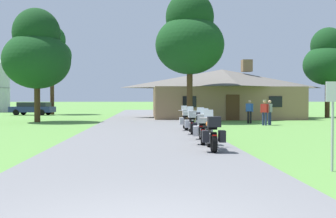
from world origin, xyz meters
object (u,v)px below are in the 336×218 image
object	(u,v)px
motorcycle_blue_third_in_row	(201,125)
motorcycle_orange_farthest_in_row	(186,120)
motorcycle_white_fourth_in_row	(192,122)
motorcycle_blue_second_in_row	(204,129)
metal_signpost_roadside	(333,115)
bystander_blue_shirt_near_lodge	(249,110)
bystander_red_shirt_beside_signpost	(265,111)
bystander_gray_shirt_by_tree	(270,111)
tree_by_lodge_front	(190,37)
tree_left_far	(52,51)
motorcycle_orange_nearest_to_camera	(212,134)
tree_left_near	(37,52)
parked_navy_suv_far_left	(33,108)
tree_right_of_lodge	(328,59)

from	to	relation	value
motorcycle_blue_third_in_row	motorcycle_orange_farthest_in_row	distance (m)	4.71
motorcycle_blue_third_in_row	motorcycle_white_fourth_in_row	distance (m)	2.31
motorcycle_white_fourth_in_row	motorcycle_blue_second_in_row	bearing A→B (deg)	-88.44
motorcycle_orange_farthest_in_row	metal_signpost_roadside	world-z (taller)	metal_signpost_roadside
motorcycle_orange_farthest_in_row	bystander_blue_shirt_near_lodge	distance (m)	8.32
bystander_red_shirt_beside_signpost	bystander_gray_shirt_by_tree	size ratio (longest dim) A/B	1.01
tree_by_lodge_front	tree_left_far	distance (m)	21.18
motorcycle_blue_third_in_row	bystander_red_shirt_beside_signpost	world-z (taller)	bystander_red_shirt_beside_signpost
motorcycle_orange_nearest_to_camera	motorcycle_blue_third_in_row	xyz separation A→B (m)	(0.19, 4.04, 0.00)
bystander_red_shirt_beside_signpost	bystander_gray_shirt_by_tree	world-z (taller)	bystander_red_shirt_beside_signpost
motorcycle_blue_second_in_row	tree_left_near	world-z (taller)	tree_left_near
motorcycle_orange_nearest_to_camera	bystander_red_shirt_beside_signpost	world-z (taller)	bystander_red_shirt_beside_signpost
bystander_red_shirt_beside_signpost	bystander_blue_shirt_near_lodge	bearing A→B (deg)	136.39
motorcycle_blue_third_in_row	tree_left_near	world-z (taller)	tree_left_near
bystander_blue_shirt_near_lodge	bystander_red_shirt_beside_signpost	size ratio (longest dim) A/B	0.99
metal_signpost_roadside	parked_navy_suv_far_left	xyz separation A→B (m)	(-16.70, 34.49, -0.57)
motorcycle_orange_nearest_to_camera	tree_by_lodge_front	xyz separation A→B (m)	(1.11, 16.72, 5.75)
motorcycle_orange_nearest_to_camera	motorcycle_blue_second_in_row	distance (m)	2.06
motorcycle_blue_third_in_row	bystander_blue_shirt_near_lodge	xyz separation A→B (m)	(5.05, 11.17, 0.32)
motorcycle_blue_second_in_row	motorcycle_orange_farthest_in_row	xyz separation A→B (m)	(-0.01, 6.68, 0.00)
tree_left_far	motorcycle_blue_third_in_row	bearing A→B (deg)	-65.69
tree_left_near	bystander_red_shirt_beside_signpost	bearing A→B (deg)	-16.16
motorcycle_white_fourth_in_row	tree_left_far	world-z (taller)	tree_left_far
motorcycle_blue_second_in_row	bystander_blue_shirt_near_lodge	xyz separation A→B (m)	(5.22, 13.15, 0.32)
bystander_red_shirt_beside_signpost	tree_left_near	bearing A→B (deg)	-159.69
tree_left_far	parked_navy_suv_far_left	bearing A→B (deg)	-133.34
tree_right_of_lodge	tree_left_near	distance (m)	25.94
metal_signpost_roadside	tree_left_near	xyz separation A→B (m)	(-12.62, 21.09, 3.88)
bystander_gray_shirt_by_tree	tree_left_near	size ratio (longest dim) A/B	0.20
motorcycle_orange_farthest_in_row	bystander_blue_shirt_near_lodge	world-z (taller)	bystander_blue_shirt_near_lodge
motorcycle_white_fourth_in_row	tree_by_lodge_front	world-z (taller)	tree_by_lodge_front
bystander_red_shirt_beside_signpost	tree_left_near	size ratio (longest dim) A/B	0.20
motorcycle_orange_nearest_to_camera	metal_signpost_roadside	world-z (taller)	metal_signpost_roadside
motorcycle_blue_third_in_row	motorcycle_white_fourth_in_row	size ratio (longest dim) A/B	1.00
bystander_gray_shirt_by_tree	tree_left_near	xyz separation A→B (m)	(-16.45, 4.19, 4.30)
bystander_blue_shirt_near_lodge	tree_left_near	bearing A→B (deg)	25.08
motorcycle_blue_third_in_row	tree_right_of_lodge	xyz separation A→B (m)	(14.70, 19.60, 4.88)
motorcycle_blue_second_in_row	metal_signpost_roadside	world-z (taller)	metal_signpost_roadside
motorcycle_blue_third_in_row	bystander_gray_shirt_by_tree	xyz separation A→B (m)	(5.93, 9.32, 0.32)
motorcycle_blue_second_in_row	bystander_gray_shirt_by_tree	world-z (taller)	bystander_gray_shirt_by_tree
metal_signpost_roadside	tree_left_near	world-z (taller)	tree_left_near
bystander_red_shirt_beside_signpost	tree_left_far	size ratio (longest dim) A/B	0.17
motorcycle_orange_nearest_to_camera	tree_left_far	world-z (taller)	tree_left_far
bystander_red_shirt_beside_signpost	motorcycle_blue_third_in_row	bearing A→B (deg)	-85.07
bystander_red_shirt_beside_signpost	motorcycle_blue_second_in_row	bearing A→B (deg)	-80.91
motorcycle_white_fourth_in_row	metal_signpost_roadside	size ratio (longest dim) A/B	0.97
bystander_gray_shirt_by_tree	tree_left_far	world-z (taller)	tree_left_far
bystander_blue_shirt_near_lodge	tree_left_far	size ratio (longest dim) A/B	0.17
tree_right_of_lodge	tree_left_far	size ratio (longest dim) A/B	0.84
motorcycle_blue_second_in_row	motorcycle_orange_farthest_in_row	distance (m)	6.68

